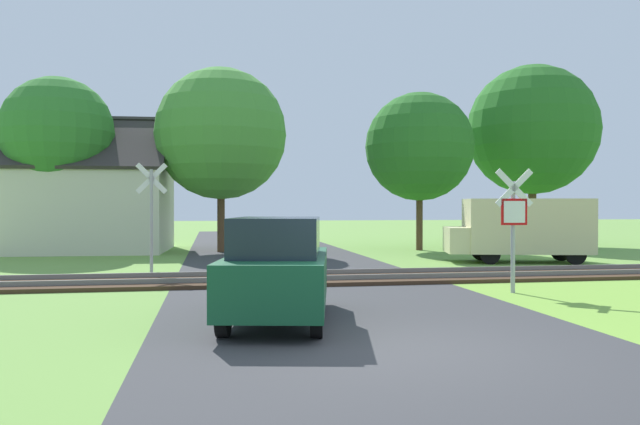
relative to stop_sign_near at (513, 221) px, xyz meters
The scene contains 12 objects.
ground_plane 6.71m from the stop_sign_near, 130.78° to the right, with size 160.00×160.00×0.00m, color #6B9942.
road_asphalt 5.41m from the stop_sign_near, 145.45° to the right, with size 6.96×80.00×0.01m, color #38383A.
rail_track 5.48m from the stop_sign_near, 144.04° to the left, with size 60.00×2.60×0.22m.
stop_sign_near is the anchor object (origin of this frame).
crossing_sign_far 9.69m from the stop_sign_near, 150.29° to the left, with size 0.88×0.14×3.20m.
house 19.80m from the stop_sign_near, 127.69° to the left, with size 7.39×6.44×5.97m.
tree_right 14.37m from the stop_sign_near, 79.70° to the left, with size 4.90×4.90×7.13m.
tree_left 19.71m from the stop_sign_near, 132.40° to the left, with size 4.62×4.62×7.38m.
tree_center 15.93m from the stop_sign_near, 114.13° to the left, with size 5.69×5.69×7.97m.
tree_far 18.78m from the stop_sign_near, 60.06° to the left, with size 6.48×6.48×9.06m.
mail_truck 8.24m from the stop_sign_near, 60.97° to the left, with size 5.20×2.93×2.24m.
parked_car 6.25m from the stop_sign_near, 155.48° to the right, with size 2.37×4.24×1.78m.
Camera 1 is at (-2.50, -8.24, 1.96)m, focal length 35.00 mm.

